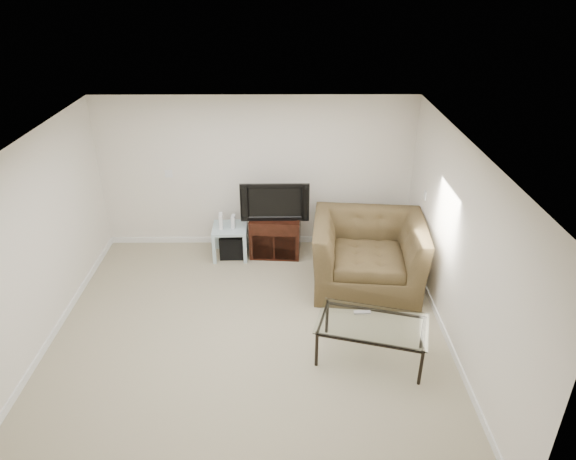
{
  "coord_description": "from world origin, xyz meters",
  "views": [
    {
      "loc": [
        0.46,
        -5.2,
        4.22
      ],
      "look_at": [
        0.5,
        1.2,
        0.9
      ],
      "focal_mm": 32.0,
      "sensor_mm": 36.0,
      "label": 1
    }
  ],
  "objects_px": {
    "subwoofer": "(233,245)",
    "coffee_table": "(371,340)",
    "side_table": "(230,241)",
    "tv_stand": "(275,235)",
    "recliner": "(369,243)",
    "television": "(275,200)"
  },
  "relations": [
    {
      "from": "side_table",
      "to": "tv_stand",
      "type": "bearing_deg",
      "value": 6.3
    },
    {
      "from": "television",
      "to": "recliner",
      "type": "distance_m",
      "value": 1.65
    },
    {
      "from": "tv_stand",
      "to": "coffee_table",
      "type": "xyz_separation_m",
      "value": [
        1.17,
        -2.53,
        -0.08
      ]
    },
    {
      "from": "television",
      "to": "subwoofer",
      "type": "distance_m",
      "value": 1.05
    },
    {
      "from": "subwoofer",
      "to": "recliner",
      "type": "bearing_deg",
      "value": -23.14
    },
    {
      "from": "tv_stand",
      "to": "coffee_table",
      "type": "relative_size",
      "value": 0.62
    },
    {
      "from": "side_table",
      "to": "recliner",
      "type": "bearing_deg",
      "value": -22.29
    },
    {
      "from": "subwoofer",
      "to": "recliner",
      "type": "xyz_separation_m",
      "value": [
        2.04,
        -0.87,
        0.5
      ]
    },
    {
      "from": "subwoofer",
      "to": "coffee_table",
      "type": "xyz_separation_m",
      "value": [
        1.87,
        -2.47,
        0.07
      ]
    },
    {
      "from": "recliner",
      "to": "tv_stand",
      "type": "bearing_deg",
      "value": 151.08
    },
    {
      "from": "recliner",
      "to": "television",
      "type": "bearing_deg",
      "value": 152.09
    },
    {
      "from": "recliner",
      "to": "coffee_table",
      "type": "height_order",
      "value": "recliner"
    },
    {
      "from": "tv_stand",
      "to": "recliner",
      "type": "bearing_deg",
      "value": -30.49
    },
    {
      "from": "side_table",
      "to": "coffee_table",
      "type": "relative_size",
      "value": 0.42
    },
    {
      "from": "tv_stand",
      "to": "side_table",
      "type": "height_order",
      "value": "tv_stand"
    },
    {
      "from": "television",
      "to": "subwoofer",
      "type": "bearing_deg",
      "value": -178.44
    },
    {
      "from": "television",
      "to": "recliner",
      "type": "xyz_separation_m",
      "value": [
        1.35,
        -0.9,
        -0.28
      ]
    },
    {
      "from": "television",
      "to": "tv_stand",
      "type": "bearing_deg",
      "value": 85.41
    },
    {
      "from": "subwoofer",
      "to": "television",
      "type": "bearing_deg",
      "value": 2.04
    },
    {
      "from": "recliner",
      "to": "subwoofer",
      "type": "bearing_deg",
      "value": 162.54
    },
    {
      "from": "side_table",
      "to": "coffee_table",
      "type": "distance_m",
      "value": 3.1
    },
    {
      "from": "television",
      "to": "subwoofer",
      "type": "height_order",
      "value": "television"
    }
  ]
}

